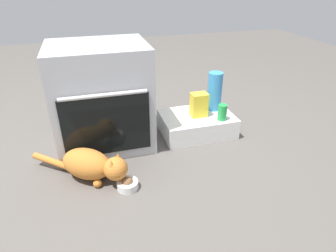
{
  "coord_description": "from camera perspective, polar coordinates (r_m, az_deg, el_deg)",
  "views": [
    {
      "loc": [
        -0.03,
        -1.53,
        1.14
      ],
      "look_at": [
        0.42,
        0.05,
        0.25
      ],
      "focal_mm": 31.14,
      "sensor_mm": 36.0,
      "label": 1
    }
  ],
  "objects": [
    {
      "name": "ground",
      "position": [
        1.91,
        -11.97,
        -8.92
      ],
      "size": [
        8.0,
        8.0,
        0.0
      ],
      "primitive_type": "plane",
      "color": "#56514C"
    },
    {
      "name": "oven",
      "position": [
        2.06,
        -12.8,
        5.48
      ],
      "size": [
        0.64,
        0.55,
        0.72
      ],
      "color": "#B7BABF",
      "rests_on": "ground"
    },
    {
      "name": "pantry_cabinet",
      "position": [
        2.28,
        5.63,
        0.44
      ],
      "size": [
        0.55,
        0.38,
        0.15
      ],
      "primitive_type": "cube",
      "color": "white",
      "rests_on": "ground"
    },
    {
      "name": "food_bowl",
      "position": [
        1.76,
        -7.92,
        -11.2
      ],
      "size": [
        0.13,
        0.13,
        0.08
      ],
      "color": "white",
      "rests_on": "ground"
    },
    {
      "name": "cat",
      "position": [
        1.81,
        -14.71,
        -7.35
      ],
      "size": [
        0.57,
        0.44,
        0.21
      ],
      "rotation": [
        0.0,
        0.0,
        -0.63
      ],
      "color": "#C6752D",
      "rests_on": "ground"
    },
    {
      "name": "soda_can",
      "position": [
        2.17,
        10.59,
        2.65
      ],
      "size": [
        0.07,
        0.07,
        0.12
      ],
      "primitive_type": "cylinder",
      "color": "green",
      "rests_on": "pantry_cabinet"
    },
    {
      "name": "snack_bag",
      "position": [
        2.2,
        6.07,
        4.15
      ],
      "size": [
        0.12,
        0.09,
        0.18
      ],
      "primitive_type": "cube",
      "color": "yellow",
      "rests_on": "pantry_cabinet"
    },
    {
      "name": "water_bottle",
      "position": [
        2.3,
        9.13,
        6.72
      ],
      "size": [
        0.11,
        0.11,
        0.3
      ],
      "primitive_type": "cylinder",
      "color": "#388CD1",
      "rests_on": "pantry_cabinet"
    }
  ]
}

